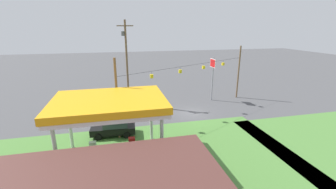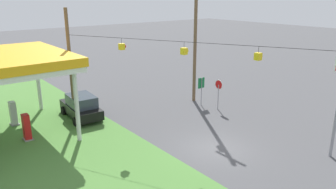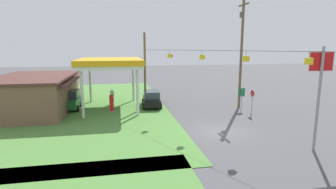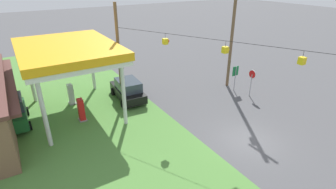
{
  "view_description": "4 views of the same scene",
  "coord_description": "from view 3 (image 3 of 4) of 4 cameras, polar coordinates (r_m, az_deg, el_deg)",
  "views": [
    {
      "loc": [
        9.33,
        26.49,
        10.98
      ],
      "look_at": [
        3.43,
        1.16,
        3.15
      ],
      "focal_mm": 24.0,
      "sensor_mm": 36.0,
      "label": 1
    },
    {
      "loc": [
        -12.56,
        13.64,
        9.12
      ],
      "look_at": [
        2.67,
        1.59,
        3.15
      ],
      "focal_mm": 35.0,
      "sensor_mm": 36.0,
      "label": 2
    },
    {
      "loc": [
        -19.12,
        7.86,
        6.67
      ],
      "look_at": [
        4.19,
        3.43,
        2.41
      ],
      "focal_mm": 28.0,
      "sensor_mm": 36.0,
      "label": 3
    },
    {
      "loc": [
        -9.62,
        12.13,
        10.15
      ],
      "look_at": [
        4.08,
        3.75,
        2.69
      ],
      "focal_mm": 28.0,
      "sensor_mm": 36.0,
      "label": 4
    }
  ],
  "objects": [
    {
      "name": "fuel_pump_far",
      "position": [
        31.35,
        -12.06,
        -0.76
      ],
      "size": [
        0.71,
        0.56,
        1.78
      ],
      "color": "gray",
      "rests_on": "ground"
    },
    {
      "name": "gas_station_store",
      "position": [
        31.44,
        -26.97,
        0.28
      ],
      "size": [
        13.03,
        8.08,
        3.72
      ],
      "color": "brown",
      "rests_on": "ground"
    },
    {
      "name": "fuel_pump_near",
      "position": [
        28.16,
        -12.19,
        -1.99
      ],
      "size": [
        0.71,
        0.56,
        1.78
      ],
      "color": "gray",
      "rests_on": "ground"
    },
    {
      "name": "grass_verge_station_corner",
      "position": [
        33.08,
        -26.09,
        -2.48
      ],
      "size": [
        36.0,
        28.0,
        0.04
      ],
      "primitive_type": "cube",
      "color": "#4C7F38",
      "rests_on": "ground"
    },
    {
      "name": "car_at_pumps_front",
      "position": [
        29.85,
        -3.61,
        -0.9
      ],
      "size": [
        4.66,
        2.34,
        1.86
      ],
      "rotation": [
        0.0,
        0.0,
        -0.07
      ],
      "color": "black",
      "rests_on": "ground"
    },
    {
      "name": "signal_span_gantry",
      "position": [
        20.79,
        11.59,
        4.04
      ],
      "size": [
        19.14,
        10.24,
        8.27
      ],
      "color": "brown",
      "rests_on": "ground"
    },
    {
      "name": "stop_sign_overhead",
      "position": [
        19.04,
        30.18,
        2.95
      ],
      "size": [
        0.22,
        1.81,
        6.75
      ],
      "color": "gray",
      "rests_on": "ground"
    },
    {
      "name": "route_sign",
      "position": [
        29.17,
        15.75,
        -0.0
      ],
      "size": [
        0.1,
        0.7,
        2.4
      ],
      "color": "gray",
      "rests_on": "ground"
    },
    {
      "name": "gas_station_canopy",
      "position": [
        29.23,
        -12.43,
        6.59
      ],
      "size": [
        8.95,
        6.62,
        5.48
      ],
      "color": "silver",
      "rests_on": "ground"
    },
    {
      "name": "utility_pole_main",
      "position": [
        30.07,
        15.69,
        9.71
      ],
      "size": [
        2.2,
        0.44,
        11.95
      ],
      "color": "brown",
      "rests_on": "ground"
    },
    {
      "name": "stop_sign_roadside",
      "position": [
        27.88,
        17.9,
        -0.36
      ],
      "size": [
        0.8,
        0.08,
        2.5
      ],
      "rotation": [
        0.0,
        0.0,
        3.14
      ],
      "color": "#99999E",
      "rests_on": "ground"
    },
    {
      "name": "car_at_pumps_rear",
      "position": [
        30.47,
        -20.49,
        -1.1
      ],
      "size": [
        4.07,
        2.19,
        2.11
      ],
      "rotation": [
        0.0,
        0.0,
        3.12
      ],
      "color": "#1E602D",
      "rests_on": "ground"
    },
    {
      "name": "ground_plane",
      "position": [
        21.72,
        11.13,
        -7.91
      ],
      "size": [
        160.0,
        160.0,
        0.0
      ],
      "primitive_type": "plane",
      "color": "#4C4C4F"
    }
  ]
}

